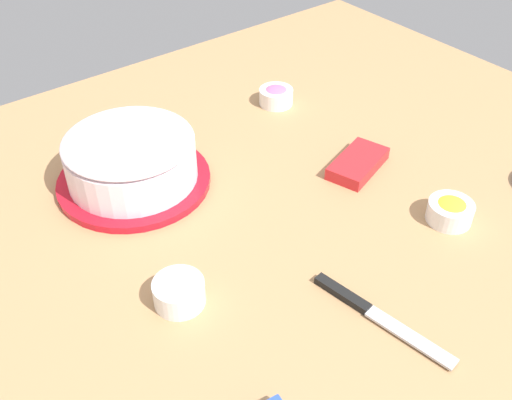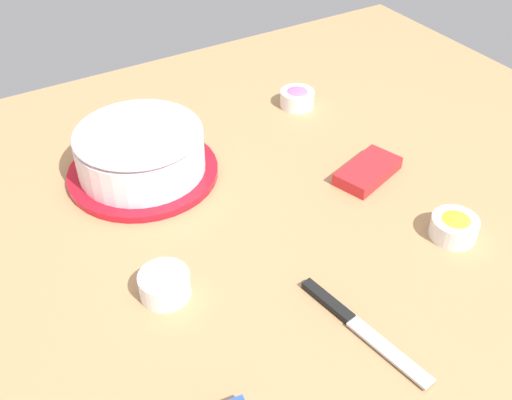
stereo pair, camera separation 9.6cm
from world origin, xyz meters
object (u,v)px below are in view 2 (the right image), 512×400
Objects in this scene: sprinkle_bowl_pink at (297,97)px; candy_box_lower at (368,171)px; spreading_knife at (351,320)px; frosted_cake at (140,152)px; sprinkle_bowl_green at (164,284)px; sprinkle_bowl_yellow at (454,226)px.

sprinkle_bowl_pink is 0.57× the size of candy_box_lower.
sprinkle_bowl_pink is at bearing -116.66° from spreading_knife.
sprinkle_bowl_pink is at bearing -114.20° from candy_box_lower.
sprinkle_bowl_green is at bearing 73.60° from frosted_cake.
sprinkle_bowl_yellow is 0.50m from sprinkle_bowl_pink.
sprinkle_bowl_green is at bearing -8.22° from candy_box_lower.
sprinkle_bowl_green is (0.09, 0.30, -0.03)m from frosted_cake.
sprinkle_bowl_green is 0.46m from candy_box_lower.
frosted_cake is 0.43m from candy_box_lower.
spreading_knife is 1.76× the size of candy_box_lower.
frosted_cake is 0.41m from sprinkle_bowl_pink.
spreading_knife is at bearing 29.52° from candy_box_lower.
sprinkle_bowl_yellow reaches higher than spreading_knife.
sprinkle_bowl_green is at bearing -15.33° from sprinkle_bowl_yellow.
frosted_cake reaches higher than sprinkle_bowl_yellow.
sprinkle_bowl_green reaches higher than candy_box_lower.
candy_box_lower is at bearing 83.47° from sprinkle_bowl_pink.
sprinkle_bowl_yellow and sprinkle_bowl_pink have the same top height.
frosted_cake reaches higher than sprinkle_bowl_pink.
spreading_knife is (-0.12, 0.49, -0.05)m from frosted_cake.
frosted_cake is at bearing -76.31° from spreading_knife.
frosted_cake is at bearing 9.38° from sprinkle_bowl_pink.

